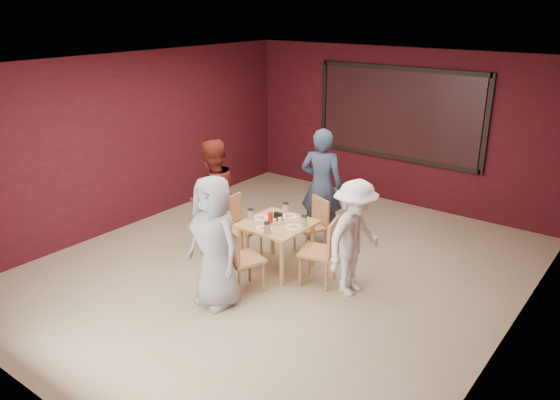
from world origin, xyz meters
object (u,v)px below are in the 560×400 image
Objects in this scene: diner_back at (322,186)px; chair_front at (239,256)px; dining_table at (277,228)px; chair_back at (314,222)px; diner_left at (213,197)px; diner_right at (354,238)px; diner_front at (214,242)px; chair_left at (239,223)px; chair_right at (324,248)px.

chair_front is at bearing 75.10° from diner_back.
dining_table is 0.80m from chair_back.
diner_left reaches higher than diner_right.
dining_table is 0.58× the size of diner_right.
diner_front is at bearing 141.07° from diner_right.
diner_back reaches higher than diner_left.
diner_front is (-0.04, -0.38, 0.32)m from chair_front.
chair_front is 0.53× the size of diner_left.
chair_left reaches higher than dining_table.
dining_table is 0.82m from chair_front.
chair_right is 0.51× the size of diner_back.
dining_table is at bearing 98.17° from diner_right.
chair_right reaches higher than chair_left.
chair_left is at bearing 96.63° from diner_right.
diner_right reaches higher than dining_table.
diner_left is at bearing 98.58° from diner_right.
chair_right is 0.54× the size of diner_left.
chair_right is at bearing 0.64° from chair_left.
diner_right reaches higher than chair_back.
dining_table is 0.49× the size of diner_back.
diner_left is (-1.86, -0.11, 0.33)m from chair_right.
dining_table is 1.18m from diner_right.
chair_right is (0.66, -0.76, 0.05)m from chair_back.
dining_table is 0.76m from chair_right.
chair_back is at bearing 125.26° from diner_left.
diner_right is at bearing 3.79° from dining_table.
chair_front is 0.50× the size of diner_back.
chair_right is 1.45m from diner_back.
diner_right is (1.85, 0.07, 0.24)m from chair_left.
chair_right is at bearing 48.32° from chair_front.
diner_front is at bearing -93.55° from chair_back.
chair_front is 1.47m from diner_right.
diner_right is (0.41, 0.06, 0.24)m from chair_right.
diner_left is at bearing 147.40° from chair_front.
dining_table is 1.21m from diner_front.
diner_back is 1.63m from diner_right.
diner_right is at bearing 121.25° from diner_back.
chair_front is at bearing -92.83° from chair_back.
chair_back is 0.46× the size of diner_back.
dining_table is at bearing -0.36° from chair_left.
chair_front reaches higher than dining_table.
chair_back is 0.50× the size of diner_front.
diner_right is at bearing 7.85° from chair_right.
diner_left is 1.13× the size of diner_right.
chair_front is 1.59m from chair_back.
diner_back reaches higher than chair_front.
dining_table is at bearing 95.60° from diner_front.
chair_left is 0.55m from diner_left.
diner_front reaches higher than chair_left.
dining_table is 0.96× the size of chair_right.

